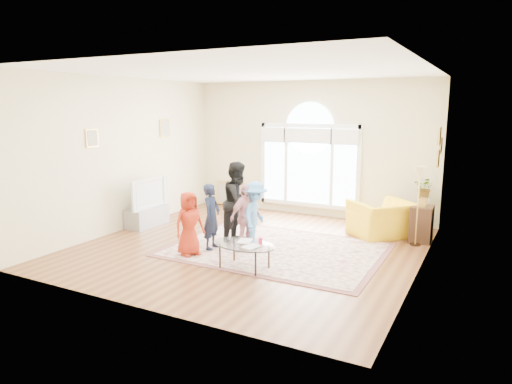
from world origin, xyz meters
The scene contains 18 objects.
ground centered at (0.00, 0.00, 0.00)m, with size 6.00×6.00×0.00m, color #5B331B.
room_shell centered at (0.01, 2.83, 1.57)m, with size 6.00×6.00×6.00m.
area_rug centered at (0.51, 0.06, 0.01)m, with size 3.60×2.60×0.02m, color beige.
rug_border centered at (0.51, 0.06, 0.01)m, with size 3.80×2.80×0.01m, color brown.
tv_console centered at (-2.75, 0.30, 0.21)m, with size 0.45×1.00×0.42m, color gray.
television centered at (-2.74, 0.30, 0.75)m, with size 0.17×1.13×0.65m.
coffee_table centered at (0.48, -1.08, 0.40)m, with size 1.14×0.79×0.54m.
armchair centered at (2.01, 1.85, 0.36)m, with size 1.12×0.98×0.73m, color yellow.
side_cabinet centered at (2.78, 1.89, 0.35)m, with size 0.40×0.50×0.70m, color black.
floor_lamp centered at (2.73, 1.55, 1.28)m, with size 0.29×0.29×1.51m.
plant_pedestal centered at (2.70, 2.68, 0.35)m, with size 0.20×0.20×0.70m, color white.
potted_plant centered at (2.70, 2.68, 0.93)m, with size 0.41×0.35×0.45m, color #33722D.
leaning_picture centered at (-2.17, 2.90, 0.00)m, with size 0.80×0.05×0.62m, color tan.
child_red centered at (-0.71, -0.94, 0.59)m, with size 0.55×0.36×1.13m, color #A62713.
child_navy centered at (-0.55, -0.46, 0.62)m, with size 0.44×0.29×1.20m, color #151D32.
child_black centered at (-0.35, 0.16, 0.80)m, with size 0.76×0.59×1.55m, color black.
child_pink centered at (0.01, -0.21, 0.62)m, with size 0.71×0.29×1.21m, color pink.
child_blue centered at (0.15, -0.09, 0.64)m, with size 0.81×0.46×1.25m, color #4B8BD4.
Camera 1 is at (3.92, -7.25, 2.60)m, focal length 32.00 mm.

